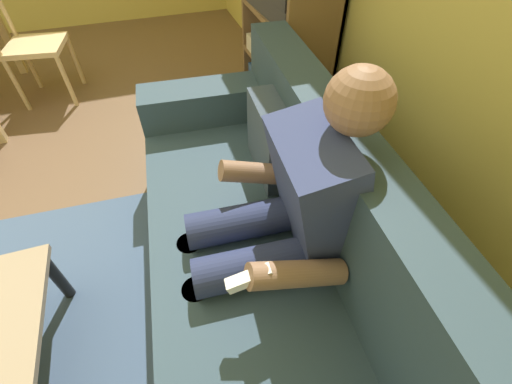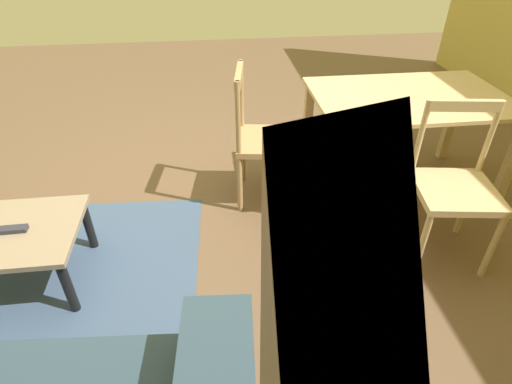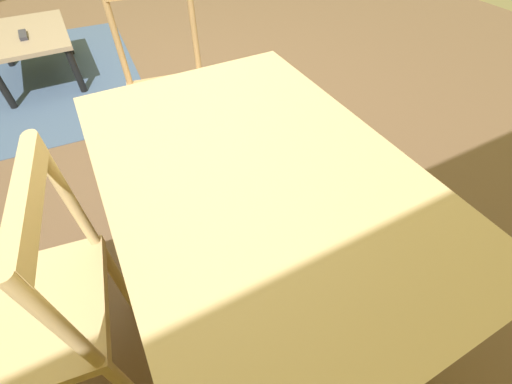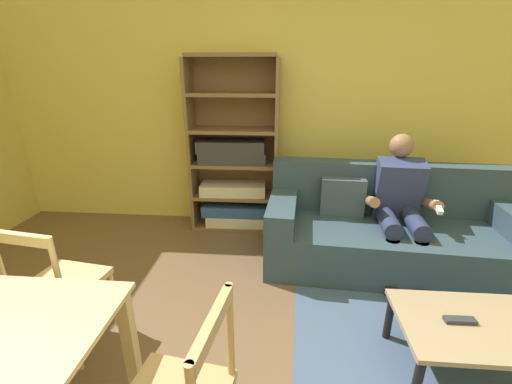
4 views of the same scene
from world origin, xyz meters
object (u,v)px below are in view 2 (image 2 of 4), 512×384
Objects in this scene: tv_remote at (10,230)px; dining_chair_facing_couch at (264,140)px; dining_table at (407,111)px; dining_chair_near_wall at (454,188)px.

dining_chair_facing_couch is (-1.41, -0.67, 0.07)m from tv_remote.
dining_table is (-2.37, -0.67, 0.23)m from tv_remote.
tv_remote is 2.37m from dining_chair_near_wall.
dining_table is at bearing 179.74° from dining_chair_facing_couch.
dining_chair_facing_couch is (0.96, -0.69, -0.00)m from dining_chair_near_wall.
dining_chair_near_wall is at bearing 88.48° from tv_remote.
dining_chair_near_wall reaches higher than dining_table.
dining_chair_facing_couch is at bearing -0.26° from dining_table.
tv_remote is 0.14× the size of dining_table.
dining_chair_near_wall is (-2.37, 0.02, 0.08)m from tv_remote.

